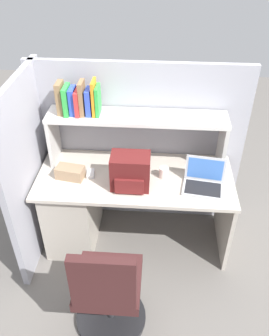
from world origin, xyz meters
TOP-DOWN VIEW (x-y plane):
  - ground_plane at (0.00, 0.00)m, footprint 8.00×8.00m
  - desk at (-0.39, 0.00)m, footprint 1.60×0.70m
  - cubicle_partition_rear at (0.00, 0.38)m, footprint 1.84×0.05m
  - cubicle_partition_left at (-0.85, -0.05)m, footprint 0.05×1.06m
  - overhead_hutch at (0.00, 0.20)m, footprint 1.44×0.28m
  - reference_books_on_shelf at (-0.46, 0.20)m, footprint 0.33×0.17m
  - laptop at (0.55, -0.09)m, footprint 0.34×0.29m
  - backpack at (-0.03, -0.13)m, footprint 0.30×0.22m
  - computer_mouse at (-0.36, -0.01)m, footprint 0.07×0.11m
  - paper_cup at (0.23, 0.01)m, footprint 0.08×0.08m
  - tissue_box at (-0.52, -0.05)m, footprint 0.24×0.16m
  - office_chair at (-0.12, -0.88)m, footprint 0.52×0.52m

SIDE VIEW (x-z plane):
  - ground_plane at x=0.00m, z-range 0.00..0.00m
  - office_chair at x=-0.12m, z-range -0.07..0.86m
  - desk at x=-0.39m, z-range 0.04..0.77m
  - computer_mouse at x=-0.36m, z-range 0.73..0.76m
  - cubicle_partition_rear at x=0.00m, z-range 0.00..1.55m
  - cubicle_partition_left at x=-0.85m, z-range 0.00..1.55m
  - paper_cup at x=0.23m, z-range 0.73..0.82m
  - tissue_box at x=-0.52m, z-range 0.73..0.83m
  - laptop at x=0.55m, z-range 0.67..0.89m
  - backpack at x=-0.03m, z-range 0.73..1.01m
  - overhead_hutch at x=0.00m, z-range 0.86..1.31m
  - reference_books_on_shelf at x=-0.46m, z-range 1.16..1.44m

